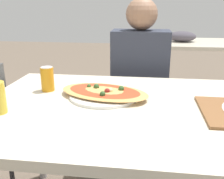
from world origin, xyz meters
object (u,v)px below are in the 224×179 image
Objects in this scene: soda_can at (47,79)px; dining_table at (121,118)px; chair_far_seated at (139,99)px; person_seated at (140,74)px; pizza_main at (104,93)px.

dining_table is at bearing -20.90° from soda_can.
person_seated reaches higher than chair_far_seated.
pizza_main reaches higher than dining_table.
pizza_main is 3.93× the size of soda_can.
person_seated is (0.06, 0.69, 0.03)m from dining_table.
chair_far_seated is at bearing 77.61° from pizza_main.
pizza_main is at bearing 134.00° from dining_table.
person_seated is 0.71m from soda_can.
person_seated reaches higher than pizza_main.
dining_table is 2.63× the size of pizza_main.
chair_far_seated is (0.06, 0.80, -0.20)m from dining_table.
pizza_main is at bearing -10.18° from soda_can.
pizza_main is (-0.09, 0.10, 0.09)m from dining_table.
chair_far_seated is at bearing 54.81° from soda_can.
soda_can is (-0.46, -0.65, 0.33)m from chair_far_seated.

